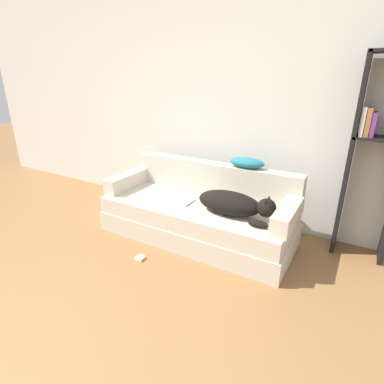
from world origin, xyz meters
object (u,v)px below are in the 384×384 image
object	(u,v)px
dog	(234,204)
throw_pillow	(247,163)
bookshelf	(376,152)
power_adapter	(140,258)
couch	(197,220)
laptop	(177,200)

from	to	relation	value
dog	throw_pillow	bearing A→B (deg)	97.00
bookshelf	power_adapter	distance (m)	2.30
couch	power_adapter	distance (m)	0.71
dog	bookshelf	size ratio (longest dim) A/B	0.42
power_adapter	throw_pillow	bearing A→B (deg)	58.04
laptop	power_adapter	size ratio (longest dim) A/B	4.50
laptop	throw_pillow	world-z (taller)	throw_pillow
laptop	power_adapter	bearing A→B (deg)	-93.67
couch	laptop	xyz separation A→B (m)	(-0.21, -0.06, 0.21)
power_adapter	laptop	bearing A→B (deg)	86.82
couch	power_adapter	bearing A→B (deg)	-110.39
bookshelf	power_adapter	xyz separation A→B (m)	(-1.72, -1.15, -0.99)
couch	dog	distance (m)	0.54
dog	throw_pillow	size ratio (longest dim) A/B	2.06
couch	bookshelf	world-z (taller)	bookshelf
dog	laptop	bearing A→B (deg)	178.53
dog	bookshelf	distance (m)	1.29
bookshelf	power_adapter	size ratio (longest dim) A/B	23.63
couch	laptop	distance (m)	0.30
dog	laptop	world-z (taller)	dog
bookshelf	power_adapter	bearing A→B (deg)	-146.28
power_adapter	bookshelf	bearing A→B (deg)	33.72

